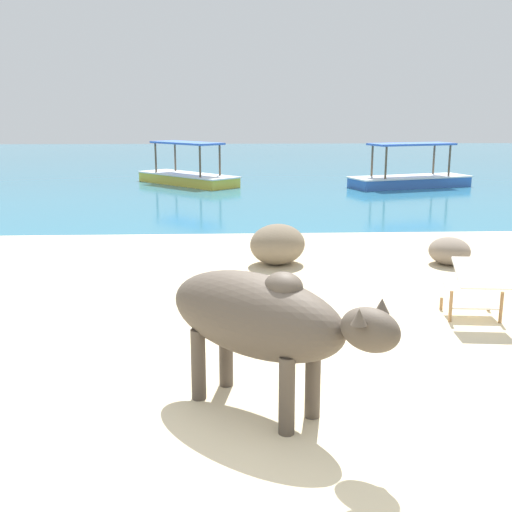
# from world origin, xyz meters

# --- Properties ---
(sand_beach) EXTENTS (18.00, 14.00, 0.04)m
(sand_beach) POSITION_xyz_m (0.00, 0.00, 0.02)
(sand_beach) COLOR beige
(sand_beach) RESTS_ON ground
(water_surface) EXTENTS (60.00, 36.00, 0.03)m
(water_surface) POSITION_xyz_m (0.00, 22.00, 0.00)
(water_surface) COLOR teal
(water_surface) RESTS_ON ground
(cow) EXTENTS (1.70, 1.59, 1.09)m
(cow) POSITION_xyz_m (-0.17, 0.14, 0.76)
(cow) COLOR #4C4238
(cow) RESTS_ON sand_beach
(deck_chair_near) EXTENTS (0.62, 0.82, 0.68)m
(deck_chair_near) POSITION_xyz_m (2.21, 2.05, 0.42)
(deck_chair_near) COLOR olive
(deck_chair_near) RESTS_ON sand_beach
(shore_rock_large) EXTENTS (0.72, 0.75, 0.40)m
(shore_rock_large) POSITION_xyz_m (2.82, 4.53, 0.24)
(shore_rock_large) COLOR gray
(shore_rock_large) RESTS_ON sand_beach
(shore_rock_medium) EXTENTS (1.13, 1.13, 0.59)m
(shore_rock_medium) POSITION_xyz_m (0.33, 4.66, 0.33)
(shore_rock_medium) COLOR #756651
(shore_rock_medium) RESTS_ON sand_beach
(boat_yellow) EXTENTS (3.33, 3.49, 1.29)m
(boat_yellow) POSITION_xyz_m (-1.63, 15.22, 0.29)
(boat_yellow) COLOR gold
(boat_yellow) RESTS_ON water_surface
(boat_blue) EXTENTS (3.85, 2.19, 1.29)m
(boat_blue) POSITION_xyz_m (5.04, 14.19, 0.29)
(boat_blue) COLOR #3866B7
(boat_blue) RESTS_ON water_surface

